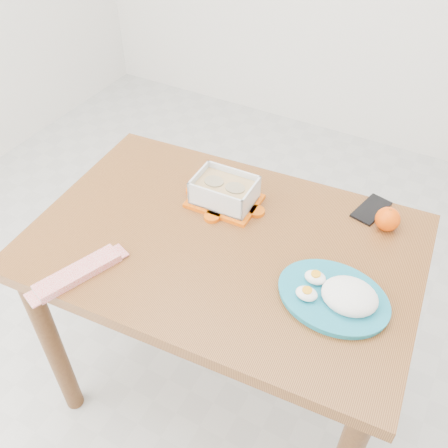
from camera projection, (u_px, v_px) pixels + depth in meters
The scene contains 7 objects.
ground at pixel (216, 351), 1.96m from camera, with size 3.50×3.50×0.00m, color #B7B7B2.
dining_table at pixel (224, 270), 1.42m from camera, with size 1.09×0.77×0.75m.
food_container at pixel (224, 192), 1.43m from camera, with size 0.20×0.15×0.08m.
orange_fruit at pixel (388, 219), 1.36m from camera, with size 0.07×0.07×0.07m, color #FF5705.
rice_plate at pixel (339, 295), 1.18m from camera, with size 0.29×0.29×0.07m.
candy_bar at pixel (78, 273), 1.24m from camera, with size 0.22×0.05×0.02m, color red.
smartphone at pixel (371, 209), 1.43m from camera, with size 0.06×0.13×0.01m, color black.
Camera 1 is at (0.55, -0.95, 1.70)m, focal length 40.00 mm.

